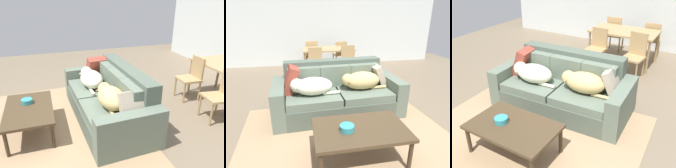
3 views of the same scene
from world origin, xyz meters
The scene contains 11 objects.
ground_plane centered at (0.00, 0.00, 0.00)m, with size 10.00×10.00×0.00m, color #74644F.
area_rug centered at (-0.19, -0.63, 0.01)m, with size 3.05×2.62×0.01m, color #A3825E.
couch centered at (-0.20, 0.33, 0.34)m, with size 2.24×1.10×0.90m.
dog_on_left_cushion centered at (-0.65, 0.11, 0.60)m, with size 0.79×0.42×0.29m.
dog_on_right_cushion centered at (0.21, 0.22, 0.61)m, with size 0.80×0.42×0.30m.
throw_pillow_by_left_arm centered at (-0.99, 0.35, 0.66)m, with size 0.15×0.46×0.46m, color brown.
throw_pillow_by_right_arm centered at (0.59, 0.42, 0.63)m, with size 0.11×0.39×0.39m, color #B3A48E.
coffee_table centered at (-0.15, -0.97, 0.39)m, with size 1.11×0.70×0.43m.
bowl_on_coffee_table centered at (-0.32, -1.00, 0.47)m, with size 0.17×0.17×0.07m, color teal.
dining_chair_near_left centered at (-0.43, 2.14, 0.49)m, with size 0.42×0.42×0.87m.
dining_chair_near_right centered at (0.44, 2.08, 0.50)m, with size 0.45×0.45×0.91m.
Camera 1 is at (3.03, -0.68, 2.07)m, focal length 35.46 mm.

